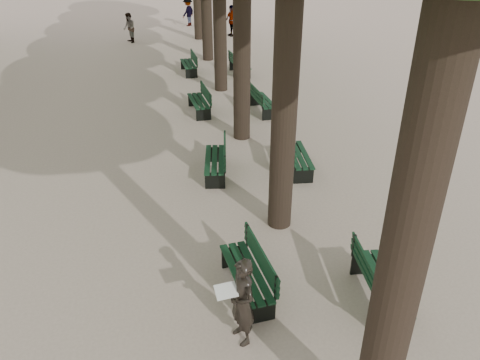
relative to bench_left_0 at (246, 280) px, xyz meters
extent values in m
plane|color=#C3A993|center=(-0.37, -0.91, -0.27)|extent=(120.00, 120.00, 0.00)
cylinder|color=#33261C|center=(1.13, -2.91, 3.48)|extent=(0.52, 0.52, 7.50)
cylinder|color=#33261C|center=(1.13, 2.09, 3.48)|extent=(0.52, 0.52, 7.50)
cylinder|color=#33261C|center=(1.13, 7.09, 3.48)|extent=(0.52, 0.52, 7.50)
cube|color=black|center=(-0.02, 0.00, -0.05)|extent=(0.74, 1.85, 0.45)
cube|color=black|center=(-0.02, 0.00, 0.18)|extent=(0.76, 1.85, 0.04)
cube|color=black|center=(0.26, 0.03, 0.45)|extent=(0.27, 1.79, 0.40)
cube|color=black|center=(-0.02, 4.70, -0.05)|extent=(0.76, 1.85, 0.45)
cube|color=black|center=(-0.02, 4.70, 0.18)|extent=(0.78, 1.86, 0.04)
cube|color=black|center=(0.26, 4.67, 0.45)|extent=(0.28, 1.79, 0.40)
cube|color=black|center=(-0.02, 9.53, -0.05)|extent=(0.70, 1.84, 0.45)
cube|color=black|center=(-0.02, 9.53, 0.18)|extent=(0.72, 1.85, 0.04)
cube|color=black|center=(0.26, 9.56, 0.45)|extent=(0.23, 1.79, 0.40)
cube|color=black|center=(-0.02, 14.73, -0.05)|extent=(0.66, 1.83, 0.45)
cube|color=black|center=(-0.02, 14.73, 0.18)|extent=(0.68, 1.84, 0.04)
cube|color=black|center=(0.26, 14.76, 0.45)|extent=(0.18, 1.80, 0.40)
cube|color=black|center=(2.28, -0.66, -0.05)|extent=(0.67, 1.84, 0.45)
cube|color=black|center=(2.28, -0.66, 0.18)|extent=(0.69, 1.84, 0.04)
cube|color=black|center=(2.00, -0.63, 0.45)|extent=(0.19, 1.80, 0.40)
cube|color=black|center=(2.28, 4.61, -0.05)|extent=(0.65, 1.83, 0.45)
cube|color=black|center=(2.28, 4.61, 0.18)|extent=(0.67, 1.83, 0.04)
cube|color=black|center=(2.00, 4.62, 0.45)|extent=(0.17, 1.80, 0.40)
cube|color=black|center=(2.28, 9.20, -0.05)|extent=(0.69, 1.84, 0.45)
cube|color=black|center=(2.28, 9.20, 0.18)|extent=(0.71, 1.84, 0.04)
cube|color=black|center=(2.00, 9.18, 0.45)|extent=(0.21, 1.80, 0.40)
cube|color=black|center=(2.28, 14.20, -0.05)|extent=(0.75, 1.85, 0.45)
cube|color=black|center=(2.28, 14.20, 0.18)|extent=(0.77, 1.85, 0.04)
cube|color=black|center=(2.01, 14.16, 0.45)|extent=(0.27, 1.79, 0.40)
imported|color=black|center=(-0.27, -1.09, 0.51)|extent=(0.51, 0.70, 1.57)
cube|color=white|center=(-0.52, -1.09, 0.78)|extent=(0.37, 0.29, 0.12)
imported|color=#262628|center=(3.19, 22.62, 0.63)|extent=(0.79, 1.11, 1.80)
imported|color=#262628|center=(0.82, 26.39, 0.62)|extent=(0.97, 1.14, 1.79)
imported|color=#262628|center=(-2.86, 21.77, 0.55)|extent=(0.58, 0.86, 1.64)
camera|label=1|loc=(-1.22, -6.49, 5.67)|focal=35.00mm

